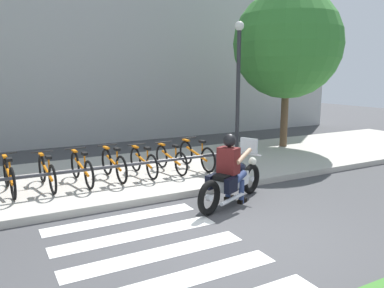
{
  "coord_description": "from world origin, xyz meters",
  "views": [
    {
      "loc": [
        -3.36,
        -4.84,
        2.6
      ],
      "look_at": [
        0.52,
        2.28,
        1.12
      ],
      "focal_mm": 35.85,
      "sensor_mm": 36.0,
      "label": 1
    }
  ],
  "objects_px": {
    "bicycle_5": "(143,162)",
    "bike_rack": "(105,169)",
    "rider": "(231,164)",
    "bicycle_3": "(82,169)",
    "motorcycle": "(232,181)",
    "bicycle_6": "(171,159)",
    "tree_near_rack": "(287,44)",
    "bicycle_7": "(196,155)",
    "bicycle_4": "(114,165)",
    "bicycle_1": "(9,176)",
    "bicycle_2": "(47,173)",
    "street_lamp": "(238,77)"
  },
  "relations": [
    {
      "from": "bicycle_4",
      "to": "motorcycle",
      "type": "bearing_deg",
      "value": -53.92
    },
    {
      "from": "motorcycle",
      "to": "street_lamp",
      "type": "bearing_deg",
      "value": 53.57
    },
    {
      "from": "bicycle_4",
      "to": "bicycle_2",
      "type": "bearing_deg",
      "value": 179.97
    },
    {
      "from": "bicycle_2",
      "to": "bicycle_3",
      "type": "relative_size",
      "value": 0.99
    },
    {
      "from": "bicycle_4",
      "to": "bicycle_5",
      "type": "height_order",
      "value": "bicycle_4"
    },
    {
      "from": "bike_rack",
      "to": "tree_near_rack",
      "type": "relative_size",
      "value": 1.08
    },
    {
      "from": "bicycle_4",
      "to": "bicycle_5",
      "type": "distance_m",
      "value": 0.74
    },
    {
      "from": "motorcycle",
      "to": "rider",
      "type": "relative_size",
      "value": 1.48
    },
    {
      "from": "bicycle_3",
      "to": "bicycle_5",
      "type": "relative_size",
      "value": 1.09
    },
    {
      "from": "rider",
      "to": "bicycle_3",
      "type": "xyz_separation_m",
      "value": [
        -2.41,
        2.41,
        -0.34
      ]
    },
    {
      "from": "bicycle_7",
      "to": "tree_near_rack",
      "type": "height_order",
      "value": "tree_near_rack"
    },
    {
      "from": "bicycle_2",
      "to": "tree_near_rack",
      "type": "distance_m",
      "value": 8.6
    },
    {
      "from": "rider",
      "to": "bicycle_5",
      "type": "height_order",
      "value": "rider"
    },
    {
      "from": "motorcycle",
      "to": "bicycle_6",
      "type": "height_order",
      "value": "motorcycle"
    },
    {
      "from": "bicycle_1",
      "to": "tree_near_rack",
      "type": "relative_size",
      "value": 0.32
    },
    {
      "from": "motorcycle",
      "to": "bicycle_1",
      "type": "bearing_deg",
      "value": 149.03
    },
    {
      "from": "bicycle_2",
      "to": "bicycle_3",
      "type": "xyz_separation_m",
      "value": [
        0.74,
        -0.0,
        0.0
      ]
    },
    {
      "from": "bicycle_5",
      "to": "bike_rack",
      "type": "distance_m",
      "value": 1.25
    },
    {
      "from": "tree_near_rack",
      "to": "bicycle_3",
      "type": "bearing_deg",
      "value": -169.31
    },
    {
      "from": "bicycle_2",
      "to": "rider",
      "type": "bearing_deg",
      "value": -37.41
    },
    {
      "from": "bicycle_6",
      "to": "bicycle_5",
      "type": "bearing_deg",
      "value": -179.97
    },
    {
      "from": "bicycle_4",
      "to": "bicycle_6",
      "type": "xyz_separation_m",
      "value": [
        1.49,
        0.0,
        -0.02
      ]
    },
    {
      "from": "motorcycle",
      "to": "bicycle_7",
      "type": "relative_size",
      "value": 1.25
    },
    {
      "from": "rider",
      "to": "bicycle_1",
      "type": "relative_size",
      "value": 0.85
    },
    {
      "from": "bicycle_5",
      "to": "tree_near_rack",
      "type": "bearing_deg",
      "value": 13.39
    },
    {
      "from": "bicycle_2",
      "to": "bicycle_5",
      "type": "xyz_separation_m",
      "value": [
        2.23,
        -0.0,
        -0.01
      ]
    },
    {
      "from": "bike_rack",
      "to": "rider",
      "type": "bearing_deg",
      "value": -42.36
    },
    {
      "from": "tree_near_rack",
      "to": "street_lamp",
      "type": "bearing_deg",
      "value": -169.85
    },
    {
      "from": "bicycle_5",
      "to": "bicycle_7",
      "type": "distance_m",
      "value": 1.49
    },
    {
      "from": "bicycle_3",
      "to": "street_lamp",
      "type": "relative_size",
      "value": 0.41
    },
    {
      "from": "rider",
      "to": "bike_rack",
      "type": "distance_m",
      "value": 2.77
    },
    {
      "from": "bicycle_5",
      "to": "bicycle_6",
      "type": "bearing_deg",
      "value": 0.03
    },
    {
      "from": "bicycle_5",
      "to": "bicycle_6",
      "type": "distance_m",
      "value": 0.74
    },
    {
      "from": "motorcycle",
      "to": "rider",
      "type": "distance_m",
      "value": 0.38
    },
    {
      "from": "motorcycle",
      "to": "bicycle_1",
      "type": "relative_size",
      "value": 1.25
    },
    {
      "from": "bicycle_5",
      "to": "bicycle_7",
      "type": "xyz_separation_m",
      "value": [
        1.49,
        -0.0,
        0.02
      ]
    },
    {
      "from": "motorcycle",
      "to": "bicycle_6",
      "type": "bearing_deg",
      "value": 95.9
    },
    {
      "from": "motorcycle",
      "to": "street_lamp",
      "type": "distance_m",
      "value": 4.62
    },
    {
      "from": "bicycle_3",
      "to": "bicycle_4",
      "type": "xyz_separation_m",
      "value": [
        0.74,
        -0.0,
        0.01
      ]
    },
    {
      "from": "bicycle_6",
      "to": "motorcycle",
      "type": "bearing_deg",
      "value": -84.1
    },
    {
      "from": "bicycle_1",
      "to": "bicycle_3",
      "type": "relative_size",
      "value": 1.0
    },
    {
      "from": "bicycle_2",
      "to": "street_lamp",
      "type": "relative_size",
      "value": 0.41
    },
    {
      "from": "motorcycle",
      "to": "bicycle_3",
      "type": "distance_m",
      "value": 3.44
    },
    {
      "from": "bicycle_2",
      "to": "bicycle_6",
      "type": "distance_m",
      "value": 2.98
    },
    {
      "from": "bike_rack",
      "to": "motorcycle",
      "type": "bearing_deg",
      "value": -40.94
    },
    {
      "from": "bicycle_5",
      "to": "street_lamp",
      "type": "bearing_deg",
      "value": 15.45
    },
    {
      "from": "bicycle_3",
      "to": "bicycle_6",
      "type": "height_order",
      "value": "bicycle_3"
    },
    {
      "from": "bicycle_4",
      "to": "bicycle_7",
      "type": "distance_m",
      "value": 2.23
    },
    {
      "from": "motorcycle",
      "to": "bicycle_6",
      "type": "distance_m",
      "value": 2.39
    },
    {
      "from": "rider",
      "to": "bicycle_4",
      "type": "bearing_deg",
      "value": 124.62
    }
  ]
}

